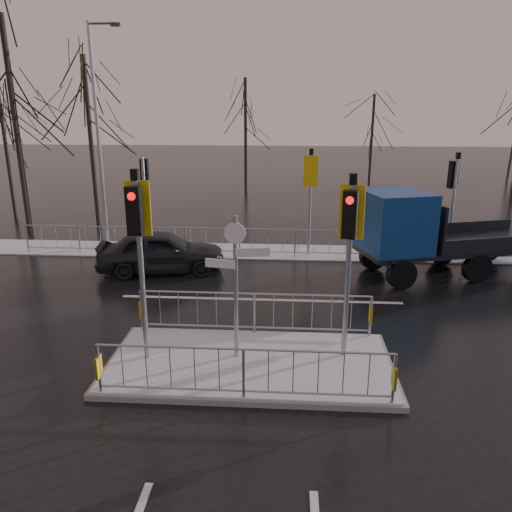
# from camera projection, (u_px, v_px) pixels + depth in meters

# --- Properties ---
(ground) EXTENTS (120.00, 120.00, 0.00)m
(ground) POSITION_uv_depth(u_px,v_px,m) (250.00, 366.00, 10.58)
(ground) COLOR black
(ground) RESTS_ON ground
(snow_verge) EXTENTS (30.00, 2.00, 0.04)m
(snow_verge) POSITION_uv_depth(u_px,v_px,m) (268.00, 252.00, 18.78)
(snow_verge) COLOR silver
(snow_verge) RESTS_ON ground
(lane_markings) EXTENTS (8.00, 11.38, 0.01)m
(lane_markings) POSITION_uv_depth(u_px,v_px,m) (248.00, 374.00, 10.26)
(lane_markings) COLOR silver
(lane_markings) RESTS_ON ground
(traffic_island) EXTENTS (6.00, 3.04, 4.15)m
(traffic_island) POSITION_uv_depth(u_px,v_px,m) (249.00, 350.00, 10.47)
(traffic_island) COLOR slate
(traffic_island) RESTS_ON ground
(far_kerb_fixtures) EXTENTS (18.00, 0.65, 3.83)m
(far_kerb_fixtures) POSITION_uv_depth(u_px,v_px,m) (276.00, 229.00, 17.99)
(far_kerb_fixtures) COLOR #8E949B
(far_kerb_fixtures) RESTS_ON ground
(car_far_lane) EXTENTS (4.33, 2.33, 1.40)m
(car_far_lane) POSITION_uv_depth(u_px,v_px,m) (161.00, 251.00, 16.41)
(car_far_lane) COLOR black
(car_far_lane) RESTS_ON ground
(flatbed_truck) EXTENTS (6.43, 3.84, 2.81)m
(flatbed_truck) POSITION_uv_depth(u_px,v_px,m) (417.00, 231.00, 15.72)
(flatbed_truck) COLOR black
(flatbed_truck) RESTS_ON ground
(tree_near_a) EXTENTS (4.75, 4.75, 8.97)m
(tree_near_a) POSITION_uv_depth(u_px,v_px,m) (10.00, 84.00, 19.98)
(tree_near_a) COLOR black
(tree_near_a) RESTS_ON ground
(tree_near_b) EXTENTS (4.00, 4.00, 7.55)m
(tree_near_b) POSITION_uv_depth(u_px,v_px,m) (88.00, 109.00, 21.53)
(tree_near_b) COLOR black
(tree_near_b) RESTS_ON ground
(tree_near_c) EXTENTS (3.50, 3.50, 6.61)m
(tree_near_c) POSITION_uv_depth(u_px,v_px,m) (3.00, 123.00, 22.97)
(tree_near_c) COLOR black
(tree_near_c) RESTS_ON ground
(tree_far_a) EXTENTS (3.75, 3.75, 7.08)m
(tree_far_a) POSITION_uv_depth(u_px,v_px,m) (245.00, 113.00, 30.31)
(tree_far_a) COLOR black
(tree_far_a) RESTS_ON ground
(tree_far_b) EXTENTS (3.25, 3.25, 6.14)m
(tree_far_b) POSITION_uv_depth(u_px,v_px,m) (373.00, 123.00, 31.89)
(tree_far_b) COLOR black
(tree_far_b) RESTS_ON ground
(street_lamp_left) EXTENTS (1.25, 0.18, 8.20)m
(street_lamp_left) POSITION_uv_depth(u_px,v_px,m) (99.00, 128.00, 18.76)
(street_lamp_left) COLOR #8E949B
(street_lamp_left) RESTS_ON ground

